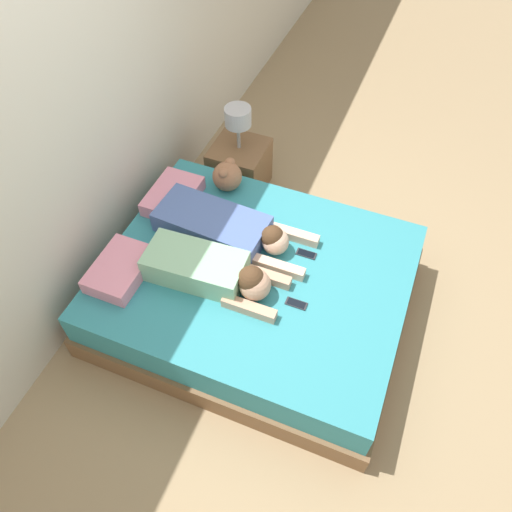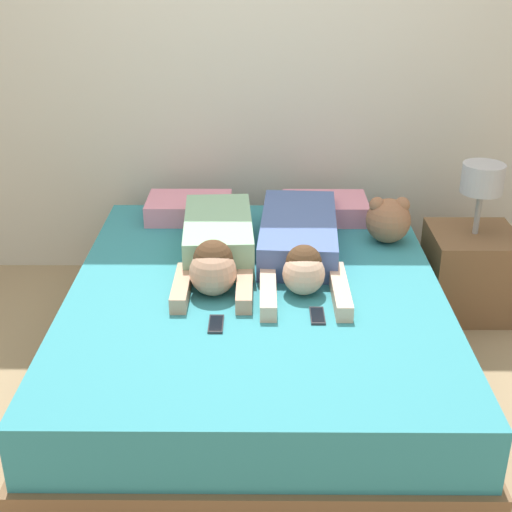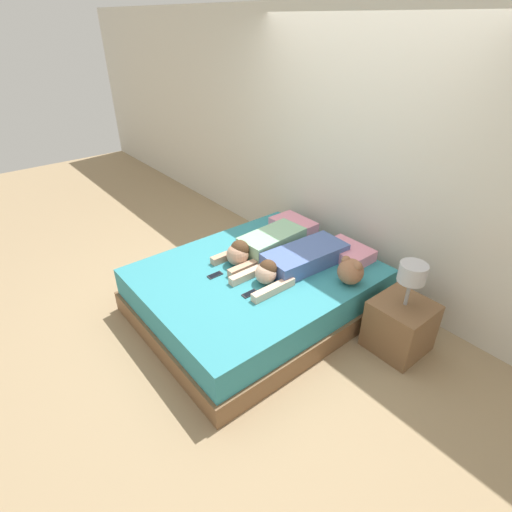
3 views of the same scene
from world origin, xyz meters
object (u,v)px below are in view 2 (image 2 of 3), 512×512
cell_phone_left (216,324)px  nightstand (470,266)px  person_right (300,242)px  bed (256,331)px  pillow_head_left (189,208)px  person_left (217,246)px  pillow_head_right (325,208)px  cell_phone_right (317,316)px  plush_toy (388,219)px

cell_phone_left → nightstand: (1.31, 0.96, -0.20)m
person_right → cell_phone_left: person_right is taller
bed → person_right: 0.49m
pillow_head_left → nightstand: nightstand is taller
pillow_head_left → nightstand: 1.56m
bed → person_right: (0.21, 0.30, 0.32)m
cell_phone_left → nightstand: bearing=36.3°
pillow_head_left → person_left: bearing=-72.7°
bed → pillow_head_right: 0.95m
nightstand → person_left: bearing=-163.5°
person_right → nightstand: (0.94, 0.32, -0.28)m
cell_phone_right → nightstand: size_ratio=0.17×
pillow_head_right → person_left: bearing=-133.1°
person_left → nightstand: nightstand is taller
pillow_head_right → cell_phone_left: size_ratio=3.28×
pillow_head_right → person_right: bearing=-107.6°
pillow_head_left → cell_phone_left: 1.19m
person_left → pillow_head_left: bearing=107.3°
pillow_head_right → cell_phone_right: size_ratio=3.28×
plush_toy → person_left: bearing=-161.7°
pillow_head_right → nightstand: bearing=-14.7°
cell_phone_left → cell_phone_right: 0.42m
pillow_head_left → cell_phone_left: bearing=-79.6°
cell_phone_left → pillow_head_left: bearing=100.4°
pillow_head_left → pillow_head_right: bearing=0.0°
cell_phone_left → person_left: bearing=92.7°
bed → cell_phone_left: cell_phone_left is taller
cell_phone_right → bed: bearing=133.1°
pillow_head_right → nightstand: 0.84m
cell_phone_right → person_left: bearing=131.7°
pillow_head_left → nightstand: (1.53, -0.20, -0.25)m
person_left → cell_phone_right: (0.44, -0.50, -0.09)m
pillow_head_left → cell_phone_left: (0.21, -1.17, -0.05)m
pillow_head_right → cell_phone_left: pillow_head_right is taller
person_right → bed: bearing=-124.5°
pillow_head_left → person_left: 0.63m
pillow_head_right → nightstand: nightstand is taller
pillow_head_left → bed: bearing=-65.6°
bed → nightstand: (1.15, 0.62, 0.04)m
bed → plush_toy: plush_toy is taller
plush_toy → pillow_head_left: bearing=163.0°
cell_phone_left → cell_phone_right: size_ratio=1.00×
bed → pillow_head_right: size_ratio=4.56×
pillow_head_right → person_right: size_ratio=0.40×
pillow_head_right → person_left: size_ratio=0.48×
person_left → nightstand: 1.43m
pillow_head_left → cell_phone_left: size_ratio=3.28×
pillow_head_left → plush_toy: bearing=-17.0°
pillow_head_right → person_left: 0.82m
cell_phone_right → pillow_head_right: bearing=83.9°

